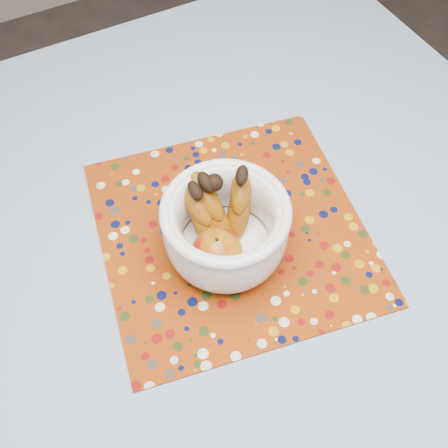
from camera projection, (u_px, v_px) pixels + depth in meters
name	position (u px, v px, depth m)	size (l,w,h in m)	color
table	(221.00, 287.00, 0.91)	(1.20, 1.20, 0.75)	brown
tablecloth	(221.00, 264.00, 0.85)	(1.32, 1.32, 0.01)	#6489A6
placemat	(232.00, 231.00, 0.88)	(0.43, 0.43, 0.00)	#7E2D06
fruit_bowl	(224.00, 221.00, 0.80)	(0.21, 0.20, 0.14)	white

